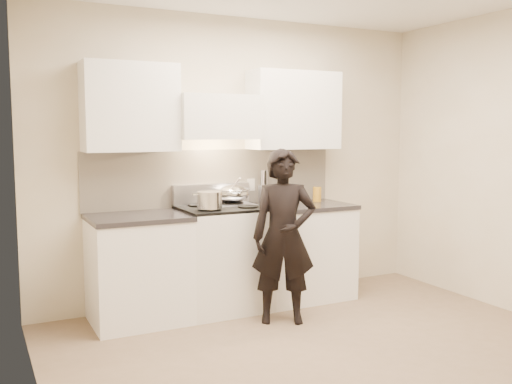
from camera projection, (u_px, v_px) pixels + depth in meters
ground_plane at (340, 357)px, 4.11m from camera, size 4.00×4.00×0.00m
room_shell at (308, 135)px, 4.24m from camera, size 4.04×3.54×2.70m
stove at (223, 258)px, 5.19m from camera, size 0.76×0.65×0.96m
counter_right at (301, 251)px, 5.56m from camera, size 0.92×0.67×0.92m
counter_left at (139, 268)px, 4.85m from camera, size 0.82×0.67×0.92m
wok at (233, 193)px, 5.33m from camera, size 0.31×0.39×0.25m
stock_pot at (210, 200)px, 4.92m from camera, size 0.31×0.23×0.15m
utensil_crock at (264, 193)px, 5.59m from camera, size 0.12×0.12×0.32m
spice_jar at (278, 197)px, 5.66m from camera, size 0.04×0.04×0.09m
oil_glass at (317, 194)px, 5.73m from camera, size 0.08×0.08×0.15m
person at (284, 236)px, 4.81m from camera, size 0.64×0.55×1.48m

